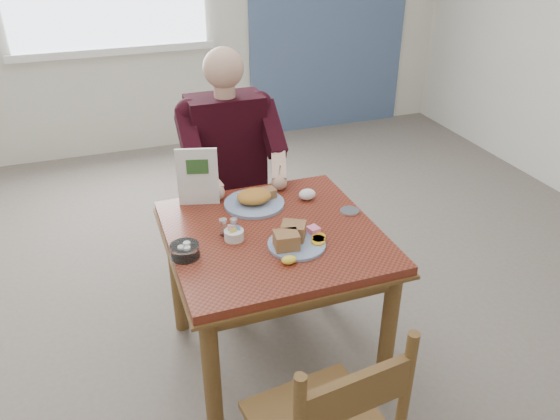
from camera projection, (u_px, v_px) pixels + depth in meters
name	position (u px, v px, depth m)	size (l,w,h in m)	color
floor	(274.00, 358.00, 2.75)	(6.00, 6.00, 0.00)	#61584E
lemon_wedge	(289.00, 260.00, 2.16)	(0.06, 0.04, 0.03)	yellow
napkin	(307.00, 194.00, 2.63)	(0.08, 0.07, 0.05)	white
metal_dish	(350.00, 211.00, 2.53)	(0.09, 0.09, 0.01)	silver
table	(273.00, 252.00, 2.44)	(0.92, 0.92, 0.75)	maroon
chair_far	(229.00, 204.00, 3.17)	(0.42, 0.42, 0.95)	brown
diner	(230.00, 157.00, 2.94)	(0.53, 0.56, 1.39)	#9B9674
near_plate	(294.00, 239.00, 2.27)	(0.30, 0.30, 0.08)	white
far_plate	(255.00, 199.00, 2.58)	(0.32, 0.32, 0.08)	white
caddy	(234.00, 235.00, 2.32)	(0.11, 0.11, 0.06)	white
shakers	(229.00, 227.00, 2.34)	(0.09, 0.05, 0.08)	white
creamer	(185.00, 251.00, 2.20)	(0.15, 0.15, 0.05)	white
menu	(198.00, 177.00, 2.54)	(0.19, 0.07, 0.28)	white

